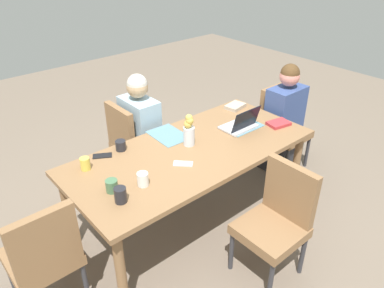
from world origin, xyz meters
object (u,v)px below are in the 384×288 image
dining_table (192,157)px  person_head_left_left_near (283,125)px  laptop_head_left_left_near (241,124)px  chair_head_right_right_near (44,254)px  coffee_mug_centre_right (85,164)px  person_near_left_mid (141,139)px  coffee_mug_near_right (112,186)px  chair_far_left_far (278,217)px  book_red_cover (279,123)px  book_blue_cover (235,106)px  coffee_mug_far_left (120,195)px  phone_black (102,156)px  coffee_mug_near_left (121,145)px  chair_head_left_left_near (280,123)px  coffee_mug_centre_left (143,179)px  chair_near_left_mid (132,141)px  phone_silver (183,164)px  flower_vase (189,130)px

dining_table → person_head_left_left_near: bearing=-178.5°
laptop_head_left_left_near → chair_head_right_right_near: bearing=1.1°
chair_head_right_right_near → coffee_mug_centre_right: bearing=-146.0°
person_near_left_mid → coffee_mug_near_right: person_near_left_mid is taller
chair_far_left_far → coffee_mug_near_right: bearing=-39.7°
laptop_head_left_left_near → book_red_cover: (-0.32, 0.18, -0.03)m
book_blue_cover → laptop_head_left_left_near: bearing=40.1°
laptop_head_left_left_near → coffee_mug_far_left: (1.37, 0.19, 0.01)m
chair_head_right_right_near → book_red_cover: bearing=176.4°
book_red_cover → phone_black: 1.61m
phone_black → coffee_mug_near_left: bearing=26.2°
chair_far_left_far → laptop_head_left_left_near: size_ratio=2.81×
chair_head_right_right_near → book_red_cover: chair_head_right_right_near is taller
chair_head_left_left_near → chair_head_right_right_near: (2.68, 0.16, 0.00)m
coffee_mug_near_left → coffee_mug_near_right: coffee_mug_near_right is taller
person_head_left_left_near → coffee_mug_centre_left: person_head_left_left_near is taller
chair_head_left_left_near → coffee_mug_centre_left: (1.95, 0.26, 0.31)m
chair_head_left_left_near → chair_far_left_far: (1.24, 0.93, 0.00)m
person_near_left_mid → book_red_cover: person_near_left_mid is taller
dining_table → chair_near_left_mid: 0.85m
chair_far_left_far → chair_near_left_mid: bearing=-83.3°
phone_black → phone_silver: same height
coffee_mug_near_left → coffee_mug_far_left: size_ratio=0.77×
flower_vase → laptop_head_left_left_near: bearing=170.7°
coffee_mug_far_left → book_blue_cover: 1.75m
book_red_cover → book_blue_cover: book_blue_cover is taller
chair_head_left_left_near → book_blue_cover: bearing=-24.5°
chair_head_right_right_near → coffee_mug_centre_right: (-0.52, -0.35, 0.30)m
chair_far_left_far → coffee_mug_near_left: chair_far_left_far is taller
flower_vase → coffee_mug_centre_left: (0.62, 0.22, -0.09)m
book_red_cover → phone_black: (1.51, -0.58, -0.01)m
chair_head_left_left_near → chair_far_left_far: size_ratio=1.00×
person_near_left_mid → coffee_mug_centre_left: (0.59, 0.92, 0.28)m
chair_far_left_far → phone_black: 1.44m
coffee_mug_far_left → phone_silver: (-0.60, -0.08, -0.05)m
flower_vase → coffee_mug_near_left: (0.48, -0.30, -0.09)m
coffee_mug_centre_left → coffee_mug_centre_right: 0.50m
laptop_head_left_left_near → phone_silver: size_ratio=2.13×
coffee_mug_centre_right → book_red_cover: coffee_mug_centre_right is taller
chair_near_left_mid → book_blue_cover: bearing=152.2°
person_near_left_mid → laptop_head_left_left_near: person_near_left_mid is taller
chair_head_right_right_near → coffee_mug_centre_right: size_ratio=9.22×
coffee_mug_centre_right → phone_silver: 0.74m
person_head_left_left_near → phone_silver: (1.50, 0.16, 0.23)m
chair_near_left_mid → coffee_mug_near_right: chair_near_left_mid is taller
person_near_left_mid → coffee_mug_centre_right: person_near_left_mid is taller
chair_near_left_mid → coffee_mug_centre_right: size_ratio=9.22×
person_head_left_left_near → coffee_mug_near_right: (2.09, 0.10, 0.27)m
person_near_left_mid → chair_far_left_far: (-0.12, 1.59, -0.03)m
coffee_mug_near_left → flower_vase: bearing=148.2°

